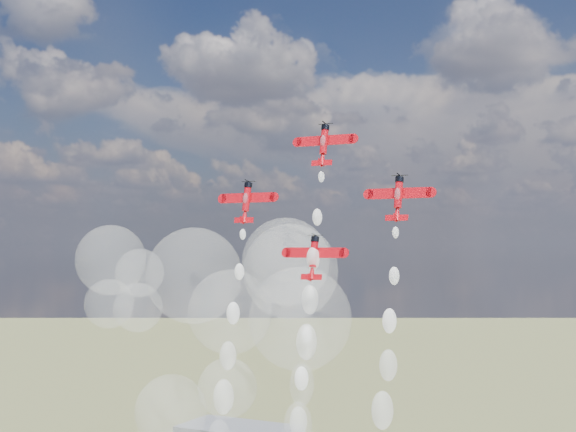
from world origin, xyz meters
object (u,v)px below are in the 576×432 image
Objects in this scene: plane_right at (398,197)px; plane_lead at (324,144)px; plane_left at (246,201)px; plane_slot at (313,257)px.

plane_lead is at bearing 171.50° from plane_right.
plane_right is (14.45, -2.16, -9.88)m from plane_lead.
plane_left is (-14.45, -2.16, -9.88)m from plane_lead.
plane_slot is (0.00, -4.32, -19.76)m from plane_lead.
plane_lead is at bearing 8.50° from plane_left.
plane_lead is 1.00× the size of plane_left.
plane_left is 17.63m from plane_slot.
plane_right is 17.63m from plane_slot.
plane_right reaches higher than plane_slot.
plane_left is 1.00× the size of plane_slot.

